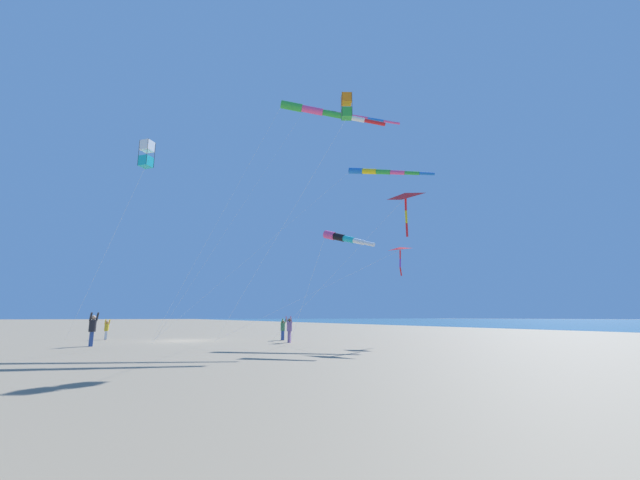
{
  "coord_description": "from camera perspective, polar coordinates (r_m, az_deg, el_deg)",
  "views": [
    {
      "loc": [
        3.6,
        29.37,
        1.62
      ],
      "look_at": [
        -7.21,
        6.96,
        6.49
      ],
      "focal_mm": 22.1,
      "sensor_mm": 36.0,
      "label": 1
    }
  ],
  "objects": [
    {
      "name": "kite_windsock_rainbow_low_near",
      "position": [
        29.88,
        -0.23,
        18.1
      ],
      "size": [
        14.12,
        7.72,
        16.99
      ],
      "color": "green",
      "rests_on": "ground_plane"
    },
    {
      "name": "kite_box_magenta_far_left",
      "position": [
        23.99,
        3.83,
        18.67
      ],
      "size": [
        4.64,
        12.82,
        14.27
      ],
      "color": "orange",
      "rests_on": "ground_plane"
    },
    {
      "name": "kite_windsock_long_streamer_left",
      "position": [
        31.42,
        8.46,
        9.73
      ],
      "size": [
        17.78,
        11.18,
        13.35
      ],
      "color": "blue",
      "rests_on": "ground_plane"
    },
    {
      "name": "kite_windsock_long_streamer_right",
      "position": [
        21.06,
        3.19,
        0.31
      ],
      "size": [
        1.9,
        6.98,
        6.29
      ],
      "color": "#EF4C93",
      "rests_on": "ground_plane"
    },
    {
      "name": "kite_windsock_orange_high_right",
      "position": [
        33.33,
        2.67,
        17.74
      ],
      "size": [
        16.68,
        4.21,
        18.5
      ],
      "color": "black",
      "rests_on": "ground_plane"
    },
    {
      "name": "person_bystander_far",
      "position": [
        26.15,
        -30.08,
        -10.93
      ],
      "size": [
        0.51,
        0.62,
        1.88
      ],
      "color": "#335199",
      "rests_on": "ground_plane"
    },
    {
      "name": "kite_delta_red_high_left",
      "position": [
        25.54,
        11.42,
        -1.38
      ],
      "size": [
        10.52,
        8.36,
        6.05
      ],
      "color": "red",
      "rests_on": "ground_plane"
    },
    {
      "name": "kite_box_teal_far_right",
      "position": [
        27.16,
        -23.81,
        11.31
      ],
      "size": [
        4.51,
        8.67,
        12.37
      ],
      "color": "white",
      "rests_on": "ground_plane"
    },
    {
      "name": "person_child_grey_jacket",
      "position": [
        28.86,
        -5.4,
        -12.58
      ],
      "size": [
        0.38,
        0.48,
        1.54
      ],
      "color": "#335199",
      "rests_on": "ground_plane"
    },
    {
      "name": "ground_plane",
      "position": [
        29.63,
        -19.3,
        -13.61
      ],
      "size": [
        600.0,
        600.0,
        0.0
      ],
      "primitive_type": "plane",
      "color": "gray"
    },
    {
      "name": "person_child_green_jacket",
      "position": [
        33.25,
        -28.52,
        -11.19
      ],
      "size": [
        0.38,
        0.47,
        1.46
      ],
      "color": "silver",
      "rests_on": "ground_plane"
    },
    {
      "name": "person_adult_flyer",
      "position": [
        26.06,
        -4.45,
        -12.59
      ],
      "size": [
        0.58,
        0.6,
        1.68
      ],
      "color": "#8E6B9E",
      "rests_on": "ground_plane"
    },
    {
      "name": "kite_delta_green_low_center",
      "position": [
        26.01,
        12.22,
        6.18
      ],
      "size": [
        7.82,
        7.1,
        9.75
      ],
      "color": "red",
      "rests_on": "ground_plane"
    }
  ]
}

